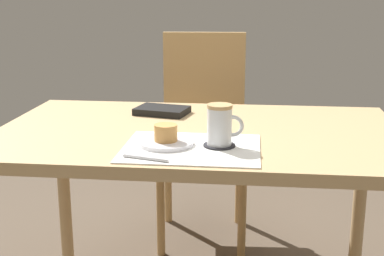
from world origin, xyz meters
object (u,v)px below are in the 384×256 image
Objects in this scene: coffee_mug at (220,125)px; dining_table at (199,151)px; pastry at (166,133)px; pastry_plate at (166,143)px; wooden_chair at (203,128)px; small_book at (162,111)px.

dining_table is at bearing 112.19° from coffee_mug.
coffee_mug reaches higher than pastry.
pastry_plate is at bearing -178.31° from coffee_mug.
wooden_chair is at bearing 94.16° from dining_table.
pastry_plate is 0.41m from small_book.
small_book is at bearing 120.54° from coffee_mug.
coffee_mug is (0.15, 0.00, 0.03)m from pastry.
wooden_chair is 0.98m from pastry.
wooden_chair reaches higher than pastry_plate.
pastry is at bearing 85.11° from wooden_chair.
pastry reaches higher than dining_table.
pastry_plate is 0.17m from coffee_mug.
small_book is (-0.15, 0.20, 0.08)m from dining_table.
coffee_mug reaches higher than pastry_plate.
pastry is (-0.08, -0.20, 0.11)m from dining_table.
dining_table is at bearing -39.91° from small_book.
dining_table is 0.24m from pastry.
pastry is at bearing -110.63° from dining_table.
wooden_chair is 8.20× the size of coffee_mug.
dining_table is 1.36× the size of wooden_chair.
wooden_chair is at bearing 92.42° from small_book.
dining_table is at bearing 90.51° from wooden_chair.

